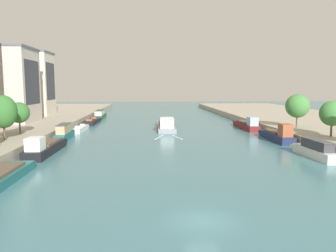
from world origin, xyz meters
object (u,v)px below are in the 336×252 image
at_px(moored_boat_left_lone, 45,147).
at_px(moored_boat_left_gap_after, 92,121).
at_px(barge_midriver, 166,125).
at_px(moored_boat_left_end, 64,133).
at_px(tree_right_past_mid, 332,113).
at_px(tree_right_nearest, 297,106).
at_px(moored_boat_right_lone, 277,135).
at_px(moored_boat_left_near, 81,129).
at_px(tree_left_second, 3,112).
at_px(moored_boat_right_second, 315,150).
at_px(tree_left_end_of_row, 19,113).
at_px(moored_boat_right_far, 247,125).
at_px(moored_boat_left_midway, 100,115).

distance_m(moored_boat_left_lone, moored_boat_left_gap_after, 40.63).
relative_size(barge_midriver, moored_boat_left_end, 1.91).
xyz_separation_m(tree_right_past_mid, tree_right_nearest, (-0.30, 12.10, 0.56)).
distance_m(barge_midriver, moored_boat_right_lone, 26.87).
bearing_deg(moored_boat_left_near, tree_right_past_mid, -25.42).
distance_m(moored_boat_left_near, tree_left_second, 24.21).
distance_m(moored_boat_left_near, moored_boat_left_gap_after, 15.35).
distance_m(moored_boat_right_second, moored_boat_right_lone, 14.29).
distance_m(tree_left_end_of_row, tree_right_past_mid, 54.39).
bearing_deg(tree_right_nearest, moored_boat_right_far, 122.07).
bearing_deg(moored_boat_left_near, moored_boat_left_lone, -90.38).
bearing_deg(moored_boat_right_far, barge_midriver, 177.36).
relative_size(barge_midriver, moored_boat_right_second, 1.88).
bearing_deg(moored_boat_right_far, tree_right_nearest, -57.93).
bearing_deg(moored_boat_right_second, moored_boat_left_lone, 172.84).
distance_m(moored_boat_left_gap_after, tree_left_second, 38.85).
bearing_deg(moored_boat_right_far, moored_boat_right_lone, -88.39).
xyz_separation_m(moored_boat_left_near, tree_left_second, (-7.25, -22.41, 5.63)).
distance_m(barge_midriver, moored_boat_left_gap_after, 23.67).
relative_size(moored_boat_left_near, tree_left_end_of_row, 1.81).
height_order(barge_midriver, moored_boat_left_midway, barge_midriver).
height_order(moored_boat_right_second, tree_right_nearest, tree_right_nearest).
height_order(moored_boat_left_end, tree_left_second, tree_left_second).
relative_size(moored_boat_left_lone, moored_boat_left_near, 1.35).
height_order(barge_midriver, tree_left_end_of_row, tree_left_end_of_row).
distance_m(moored_boat_right_lone, moored_boat_right_far, 17.17).
bearing_deg(tree_right_past_mid, tree_left_end_of_row, 172.82).
relative_size(barge_midriver, tree_right_past_mid, 3.25).
bearing_deg(barge_midriver, moored_boat_left_midway, 124.75).
relative_size(barge_midriver, tree_right_nearest, 2.86).
bearing_deg(moored_boat_right_second, moored_boat_left_midway, 122.86).
bearing_deg(moored_boat_left_lone, moored_boat_left_end, 92.54).
xyz_separation_m(moored_boat_left_near, tree_left_end_of_row, (-7.64, -15.22, 4.89)).
relative_size(moored_boat_left_near, moored_boat_right_far, 0.68).
distance_m(barge_midriver, moored_boat_left_near, 19.75).
relative_size(barge_midriver, moored_boat_right_lone, 1.55).
distance_m(moored_boat_right_lone, tree_left_second, 47.50).
bearing_deg(barge_midriver, moored_boat_left_near, -173.81).
height_order(barge_midriver, tree_left_second, tree_left_second).
distance_m(moored_boat_left_gap_after, tree_right_past_mid, 59.73).
distance_m(moored_boat_right_far, tree_left_second, 52.24).
height_order(moored_boat_left_gap_after, tree_left_second, tree_left_second).
bearing_deg(moored_boat_left_midway, moored_boat_left_gap_after, -89.75).
bearing_deg(tree_left_second, moored_boat_left_gap_after, 79.13).
xyz_separation_m(moored_boat_right_lone, tree_left_end_of_row, (-47.16, 0.71, 4.39)).
height_order(moored_boat_left_end, tree_right_past_mid, tree_right_past_mid).
xyz_separation_m(moored_boat_left_gap_after, moored_boat_right_second, (39.17, -45.56, 0.51)).
xyz_separation_m(barge_midriver, tree_right_past_mid, (26.70, -24.15, 4.66)).
height_order(moored_boat_left_midway, moored_boat_right_lone, moored_boat_right_lone).
bearing_deg(moored_boat_left_end, barge_midriver, 33.84).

